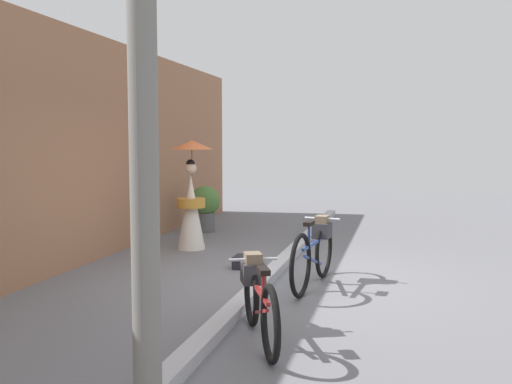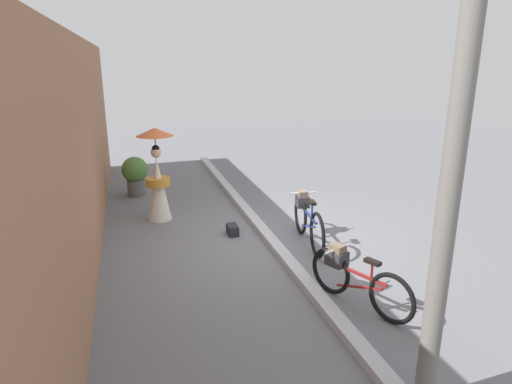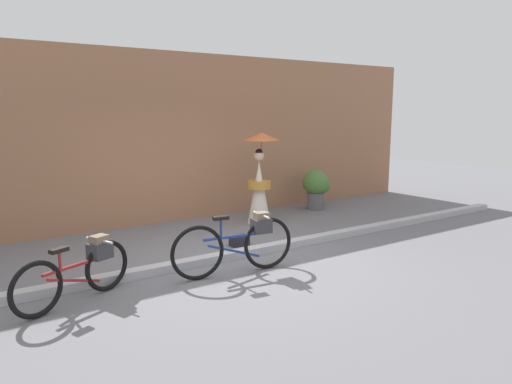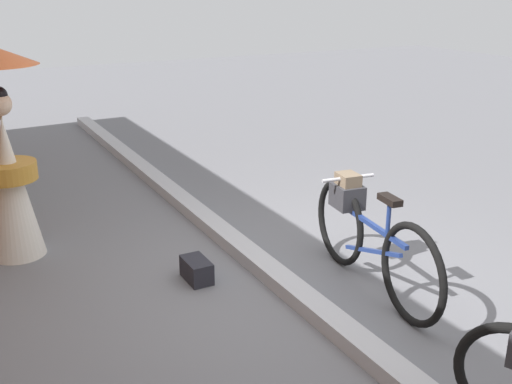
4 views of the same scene
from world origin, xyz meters
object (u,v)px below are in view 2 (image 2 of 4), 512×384
at_px(bicycle_near_officer, 354,277).
at_px(person_with_parasol, 157,176).
at_px(bicycle_far_side, 307,218).
at_px(backpack_on_pavement, 233,230).
at_px(potted_plant_by_door, 135,173).
at_px(utility_pole, 454,158).

relative_size(bicycle_near_officer, person_with_parasol, 0.82).
distance_m(bicycle_far_side, backpack_on_pavement, 1.44).
xyz_separation_m(bicycle_near_officer, potted_plant_by_door, (6.04, 2.63, 0.15)).
xyz_separation_m(bicycle_far_side, potted_plant_by_door, (3.89, 2.85, 0.09)).
distance_m(potted_plant_by_door, backpack_on_pavement, 3.59).
relative_size(bicycle_far_side, person_with_parasol, 0.99).
height_order(bicycle_near_officer, bicycle_far_side, bicycle_far_side).
bearing_deg(bicycle_far_side, potted_plant_by_door, 36.19).
bearing_deg(person_with_parasol, backpack_on_pavement, -135.19).
bearing_deg(backpack_on_pavement, person_with_parasol, 44.81).
height_order(bicycle_near_officer, utility_pole, utility_pole).
height_order(person_with_parasol, potted_plant_by_door, person_with_parasol).
xyz_separation_m(bicycle_near_officer, person_with_parasol, (4.14, 2.23, 0.52)).
bearing_deg(backpack_on_pavement, potted_plant_by_door, 27.65).
bearing_deg(bicycle_near_officer, bicycle_far_side, -5.67).
bearing_deg(bicycle_near_officer, potted_plant_by_door, 23.57).
distance_m(person_with_parasol, backpack_on_pavement, 1.95).
bearing_deg(backpack_on_pavement, utility_pole, -171.31).
bearing_deg(bicycle_far_side, bicycle_near_officer, 174.33).
relative_size(bicycle_far_side, utility_pole, 0.39).
relative_size(potted_plant_by_door, backpack_on_pavement, 2.94).
relative_size(bicycle_near_officer, utility_pole, 0.32).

